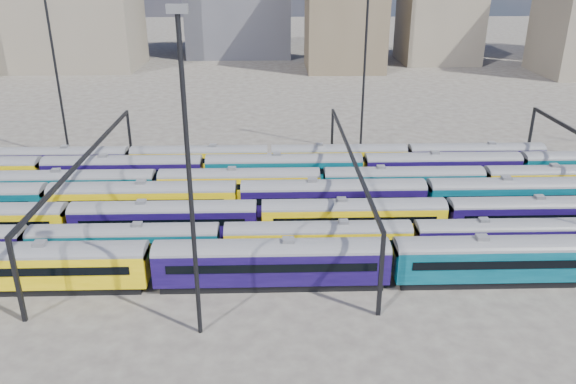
{
  "coord_description": "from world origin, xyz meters",
  "views": [
    {
      "loc": [
        1.07,
        -60.26,
        28.27
      ],
      "look_at": [
        2.84,
        0.5,
        3.0
      ],
      "focal_mm": 35.0,
      "sensor_mm": 36.0,
      "label": 1
    }
  ],
  "objects_px": {
    "rake_0": "(151,260)",
    "mast_2": "(189,173)",
    "rake_1": "(318,236)",
    "rake_2": "(164,216)"
  },
  "relations": [
    {
      "from": "rake_1",
      "to": "rake_2",
      "type": "distance_m",
      "value": 16.98
    },
    {
      "from": "rake_0",
      "to": "mast_2",
      "type": "xyz_separation_m",
      "value": [
        5.17,
        -7.0,
        11.11
      ]
    },
    {
      "from": "rake_0",
      "to": "rake_2",
      "type": "distance_m",
      "value": 10.02
    },
    {
      "from": "rake_2",
      "to": "rake_1",
      "type": "bearing_deg",
      "value": -17.13
    },
    {
      "from": "rake_1",
      "to": "rake_2",
      "type": "bearing_deg",
      "value": 162.87
    },
    {
      "from": "mast_2",
      "to": "rake_1",
      "type": "bearing_deg",
      "value": 48.72
    },
    {
      "from": "rake_0",
      "to": "mast_2",
      "type": "relative_size",
      "value": 5.17
    },
    {
      "from": "rake_1",
      "to": "mast_2",
      "type": "height_order",
      "value": "mast_2"
    },
    {
      "from": "rake_0",
      "to": "rake_2",
      "type": "relative_size",
      "value": 1.3
    },
    {
      "from": "rake_2",
      "to": "rake_0",
      "type": "bearing_deg",
      "value": -87.01
    }
  ]
}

